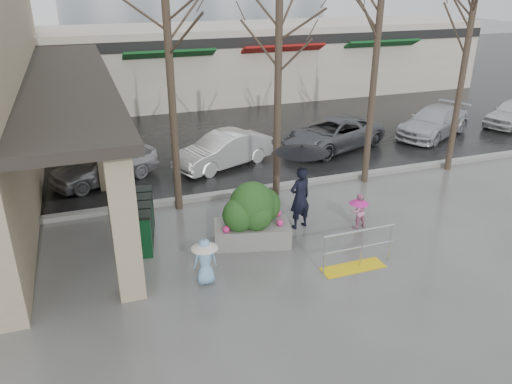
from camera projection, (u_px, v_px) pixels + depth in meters
ground at (285, 253)px, 12.81m from camera, size 120.00×120.00×0.00m
street_asphalt at (152, 87)px, 31.80m from camera, size 120.00×36.00×0.01m
curb at (237, 192)px, 16.23m from camera, size 120.00×0.30×0.15m
canopy_slab at (64, 70)px, 16.79m from camera, size 2.80×18.00×0.25m
pillar_front at (125, 225)px, 10.48m from camera, size 0.55×0.55×3.50m
pillar_back at (103, 138)px, 16.09m from camera, size 0.55×0.55×3.50m
storefront_row at (195, 63)px, 28.13m from camera, size 34.00×6.74×4.00m
handrail at (356, 254)px, 12.05m from camera, size 1.90×0.50×1.03m
tree_west at (168, 36)px, 13.27m from camera, size 3.20×3.20×6.80m
tree_midwest at (279, 26)px, 14.20m from camera, size 3.20×3.20×7.00m
tree_mideast at (378, 35)px, 15.37m from camera, size 3.20×3.20×6.50m
tree_east at (472, 15)px, 16.24m from camera, size 3.20×3.20×7.20m
woman at (301, 177)px, 13.57m from camera, size 1.46×1.46×2.45m
child_pink at (358, 209)px, 13.93m from camera, size 0.55×0.55×1.01m
child_blue at (205, 257)px, 11.34m from camera, size 0.62×0.62×1.13m
planter at (252, 215)px, 13.02m from camera, size 2.16×1.45×1.73m
news_boxes at (144, 220)px, 13.26m from camera, size 0.84×2.13×1.16m
car_a at (104, 164)px, 17.07m from camera, size 3.98×2.84×1.26m
car_b at (224, 150)px, 18.43m from camera, size 4.05×2.67×1.26m
car_c at (332, 134)px, 20.30m from camera, size 4.97×3.44×1.26m
car_d at (434, 122)px, 21.97m from camera, size 4.67×3.53×1.26m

